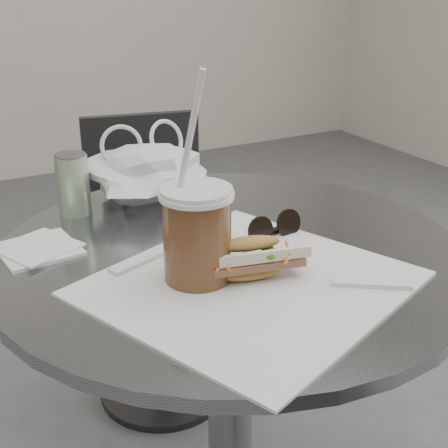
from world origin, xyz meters
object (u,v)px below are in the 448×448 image
drink_can (73,184)px  cafe_table (230,387)px  sunglasses (274,229)px  banh_mi (250,259)px  chair_far (156,278)px  iced_coffee (197,234)px

drink_can → cafe_table: bearing=-56.3°
sunglasses → drink_can: (-0.26, 0.27, 0.04)m
cafe_table → banh_mi: 0.33m
cafe_table → chair_far: 0.67m
cafe_table → chair_far: bearing=78.9°
banh_mi → drink_can: drink_can is taller
chair_far → banh_mi: bearing=90.4°
chair_far → banh_mi: banh_mi is taller
iced_coffee → cafe_table: bearing=37.9°
banh_mi → sunglasses: 0.15m
chair_far → drink_can: drink_can is taller
chair_far → iced_coffee: bearing=85.0°
banh_mi → iced_coffee: (-0.06, 0.04, 0.04)m
chair_far → sunglasses: size_ratio=7.33×
cafe_table → iced_coffee: (-0.10, -0.08, 0.35)m
banh_mi → drink_can: bearing=123.6°
sunglasses → drink_can: 0.37m
banh_mi → iced_coffee: bearing=163.5°
iced_coffee → drink_can: iced_coffee is taller
chair_far → drink_can: size_ratio=6.96×
chair_far → sunglasses: (-0.05, -0.65, 0.41)m
iced_coffee → sunglasses: bearing=22.0°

